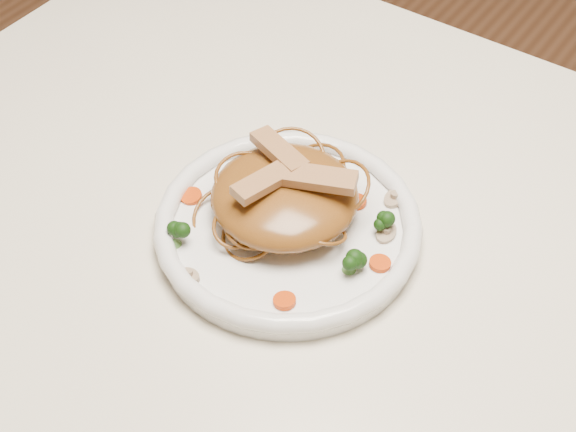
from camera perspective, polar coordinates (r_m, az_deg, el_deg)
The scene contains 19 objects.
table at distance 0.94m, azimuth 5.28°, elevation -6.43°, with size 1.20×0.80×0.75m.
plate at distance 0.87m, azimuth 0.00°, elevation -1.00°, with size 0.27×0.27×0.02m, color white.
noodle_mound at distance 0.85m, azimuth -0.22°, elevation 1.37°, with size 0.15×0.15×0.05m, color brown.
chicken_a at distance 0.82m, azimuth 1.98°, elevation 2.55°, with size 0.08×0.02×0.01m, color tan.
chicken_b at distance 0.85m, azimuth -0.59°, elevation 4.36°, with size 0.07×0.02×0.01m, color tan.
chicken_c at distance 0.82m, azimuth -1.57°, elevation 2.34°, with size 0.07×0.02×0.01m, color tan.
broccoli_0 at distance 0.85m, azimuth 6.74°, elevation -0.52°, with size 0.02×0.02×0.03m, color #16360B, non-canonical shape.
broccoli_1 at distance 0.91m, azimuth -2.60°, elevation 3.41°, with size 0.02×0.02×0.03m, color #16360B, non-canonical shape.
broccoli_2 at distance 0.84m, azimuth -7.67°, elevation -1.19°, with size 0.03×0.03×0.03m, color #16360B, non-canonical shape.
broccoli_3 at distance 0.82m, azimuth 4.13°, elevation -3.03°, with size 0.02×0.02×0.03m, color #16360B, non-canonical shape.
carrot_0 at distance 0.88m, azimuth 4.57°, elevation 0.96°, with size 0.02×0.02×0.01m, color red.
carrot_1 at distance 0.89m, azimuth -6.47°, elevation 1.31°, with size 0.02×0.02×0.01m, color red.
carrot_2 at distance 0.83m, azimuth 6.16°, elevation -3.16°, with size 0.02×0.02×0.01m, color red.
carrot_3 at distance 0.92m, azimuth 1.38°, elevation 3.11°, with size 0.02×0.02×0.01m, color red.
carrot_4 at distance 0.80m, azimuth -0.24°, elevation -5.67°, with size 0.02×0.02×0.01m, color red.
mushroom_0 at distance 0.82m, azimuth -6.57°, elevation -4.00°, with size 0.02×0.02×0.01m, color tan.
mushroom_1 at distance 0.86m, azimuth 6.57°, elevation -1.16°, with size 0.03×0.03×0.01m, color tan.
mushroom_2 at distance 0.92m, azimuth -3.13°, elevation 3.27°, with size 0.02×0.02×0.01m, color tan.
mushroom_3 at distance 0.89m, azimuth 7.11°, elevation 1.18°, with size 0.03×0.03×0.01m, color tan.
Camera 1 is at (0.25, -0.51, 1.40)m, focal length 53.26 mm.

